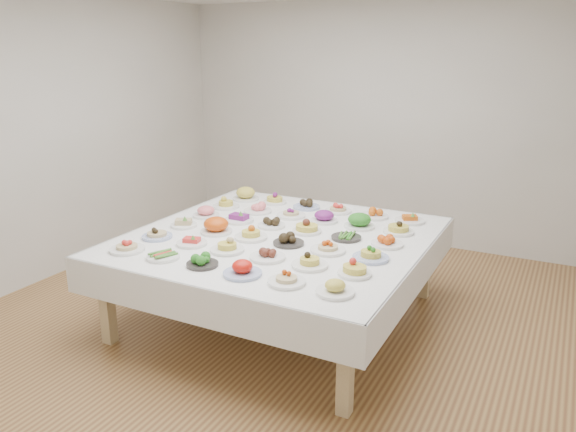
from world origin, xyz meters
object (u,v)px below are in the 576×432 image
at_px(dish_18, 206,211).
at_px(dish_0, 127,243).
at_px(display_table, 280,243).
at_px(dish_35, 410,218).

bearing_deg(dish_18, dish_0, -90.05).
height_order(display_table, dish_18, dish_18).
height_order(display_table, dish_35, dish_35).
xyz_separation_m(dish_0, dish_35, (1.73, 1.74, -0.02)).
distance_m(display_table, dish_18, 0.89).
xyz_separation_m(dish_18, dish_35, (1.72, 0.70, -0.02)).
bearing_deg(display_table, dish_18, 168.73).
relative_size(dish_0, dish_35, 1.01).
bearing_deg(display_table, dish_35, 45.37).
bearing_deg(dish_0, dish_18, 89.95).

